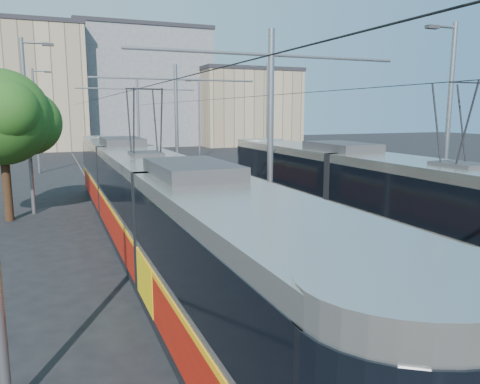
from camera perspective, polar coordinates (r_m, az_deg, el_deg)
name	(u,v)px	position (r m, az deg, el deg)	size (l,w,h in m)	color
ground	(461,379)	(9.91, 25.36, -19.89)	(160.00, 160.00, 0.00)	black
platform	(193,203)	(24.04, -5.74, -1.32)	(4.00, 50.00, 0.30)	gray
tactile_strip_left	(165,202)	(23.66, -9.12, -1.19)	(0.70, 50.00, 0.01)	gray
tactile_strip_right	(220,198)	(24.45, -2.49, -0.72)	(0.70, 50.00, 0.01)	gray
rails	(193,205)	(24.07, -5.74, -1.63)	(8.71, 70.00, 0.03)	gray
tram_left	(148,201)	(16.47, -11.21, -1.06)	(2.43, 27.65, 5.50)	black
tram_right	(456,219)	(14.14, 24.88, -2.96)	(2.43, 27.95, 5.50)	black
catenary	(210,117)	(20.88, -3.71, 9.12)	(9.20, 70.00, 7.00)	slate
street_lamps	(172,122)	(27.47, -8.27, 8.48)	(15.18, 38.22, 8.00)	slate
shelter	(223,195)	(19.16, -2.05, -0.35)	(0.86, 1.08, 2.08)	black
tree	(8,119)	(22.74, -26.39, 7.97)	(4.52, 4.18, 6.56)	#382314
building_left	(17,88)	(65.81, -25.57, 11.40)	(16.32, 12.24, 15.40)	tan
building_centre	(140,88)	(70.87, -12.11, 12.30)	(18.36, 14.28, 16.29)	gray
building_right	(245,107)	(69.00, 0.59, 10.32)	(14.28, 10.20, 10.82)	tan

